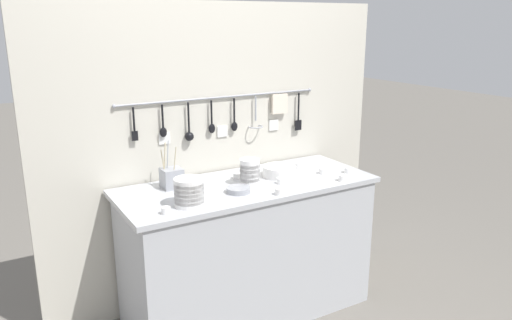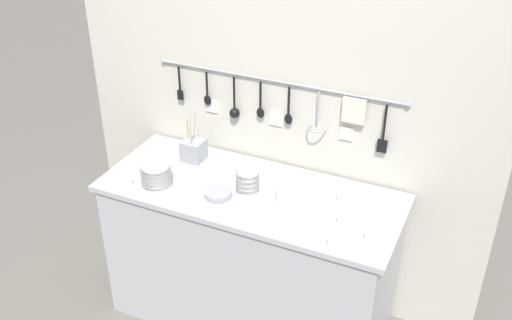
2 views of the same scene
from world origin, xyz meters
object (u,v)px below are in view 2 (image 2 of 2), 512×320
plate_stack (296,194)px  cup_edge_near (370,237)px  cup_edge_far (333,242)px  cup_beside_plates (342,220)px  cutlery_caddy (194,150)px  cup_mid_row (257,177)px  cup_back_left (237,219)px  bowl_stack_tall_left (247,180)px  bowl_stack_wide_centre (156,175)px  cup_centre (272,207)px  steel_mixing_bowl (218,194)px  cup_by_caddy (128,182)px  cup_back_right (342,197)px

plate_stack → cup_edge_near: 0.45m
cup_edge_far → cup_beside_plates: same height
plate_stack → cutlery_caddy: cutlery_caddy is taller
cup_mid_row → cup_beside_plates: size_ratio=1.00×
cup_back_left → cup_edge_near: size_ratio=1.00×
bowl_stack_tall_left → bowl_stack_wide_centre: 0.47m
cup_beside_plates → bowl_stack_tall_left: bearing=175.1°
plate_stack → cup_edge_far: size_ratio=4.33×
cup_edge_far → cup_back_left: 0.47m
plate_stack → bowl_stack_tall_left: bearing=-167.9°
cup_edge_far → cup_mid_row: (-0.53, 0.36, 0.00)m
cup_centre → cutlery_caddy: bearing=155.9°
cup_edge_far → cup_back_left: bearing=-177.8°
steel_mixing_bowl → cutlery_caddy: size_ratio=0.50×
cup_back_left → bowl_stack_wide_centre: bearing=169.5°
cup_edge_far → cup_beside_plates: size_ratio=1.00×
steel_mixing_bowl → cup_mid_row: cup_mid_row is taller
plate_stack → cup_centre: 0.15m
cup_edge_far → cup_edge_near: size_ratio=1.00×
cutlery_caddy → bowl_stack_wide_centre: bearing=-95.2°
cup_beside_plates → cup_by_caddy: 1.11m
cup_back_right → cup_back_left: 0.54m
plate_stack → cup_back_right: bearing=23.4°
bowl_stack_wide_centre → cup_centre: bowl_stack_wide_centre is taller
bowl_stack_wide_centre → cup_edge_near: bowl_stack_wide_centre is taller
cutlery_caddy → cup_beside_plates: cutlery_caddy is taller
cup_beside_plates → cup_back_left: size_ratio=1.00×
steel_mixing_bowl → cup_edge_far: size_ratio=2.85×
cutlery_caddy → cup_back_left: size_ratio=5.72×
cup_centre → cup_edge_near: bearing=-3.7°
steel_mixing_bowl → cup_back_right: (0.57, 0.23, 0.00)m
bowl_stack_tall_left → cup_mid_row: bearing=93.6°
cup_back_left → cup_beside_plates: bearing=23.0°
steel_mixing_bowl → cup_edge_far: bearing=-11.6°
bowl_stack_wide_centre → cup_mid_row: size_ratio=3.23×
cup_mid_row → cup_by_caddy: size_ratio=1.00×
cup_edge_far → steel_mixing_bowl: bearing=168.4°
plate_stack → cup_back_left: plate_stack is taller
cup_back_right → cup_back_left: bearing=-136.2°
bowl_stack_tall_left → cup_edge_far: bearing=-22.6°
cup_edge_near → cup_edge_far: bearing=-141.6°
cup_beside_plates → cup_centre: size_ratio=1.00×
cutlery_caddy → cup_by_caddy: 0.41m
plate_stack → cup_back_left: (-0.19, -0.29, -0.02)m
plate_stack → steel_mixing_bowl: size_ratio=1.52×
cutlery_caddy → cup_back_left: bearing=-41.6°
steel_mixing_bowl → cutlery_caddy: cutlery_caddy is taller
cup_edge_near → bowl_stack_tall_left: bearing=170.6°
bowl_stack_wide_centre → cup_edge_near: (1.10, 0.03, -0.06)m
cup_back_right → cup_edge_near: size_ratio=1.00×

